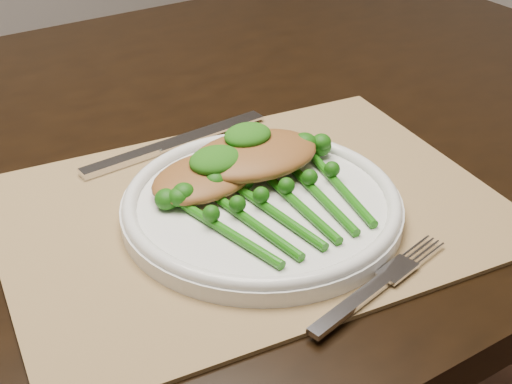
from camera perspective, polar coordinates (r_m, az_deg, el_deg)
dining_table at (r=1.07m, az=-9.24°, el=-14.56°), size 1.68×1.04×0.75m
placemat at (r=0.71m, az=-0.43°, el=-1.48°), size 0.55×0.45×0.00m
dinner_plate at (r=0.70m, az=0.47°, el=-0.98°), size 0.28×0.28×0.02m
knife at (r=0.82m, az=-7.78°, el=3.48°), size 0.24×0.02×0.01m
fork at (r=0.63m, az=10.46°, el=-6.74°), size 0.18×0.04×0.01m
chicken_fillet_left at (r=0.71m, az=-4.12°, el=1.24°), size 0.13×0.09×0.02m
chicken_fillet_right at (r=0.73m, az=-0.13°, el=2.98°), size 0.15×0.12×0.03m
pesto_dollop_left at (r=0.71m, az=-3.23°, el=2.57°), size 0.06×0.05×0.02m
pesto_dollop_right at (r=0.74m, az=-0.68°, el=4.57°), size 0.05×0.04×0.02m
broccolini_bundle at (r=0.68m, az=2.45°, el=-1.31°), size 0.17×0.18×0.04m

